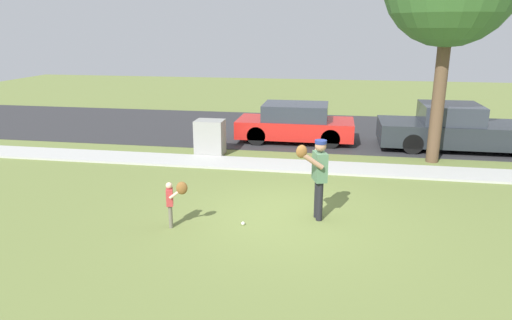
# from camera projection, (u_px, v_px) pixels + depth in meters

# --- Properties ---
(ground_plane) EXTENTS (48.00, 48.00, 0.00)m
(ground_plane) POSITION_uv_depth(u_px,v_px,m) (301.00, 168.00, 13.10)
(ground_plane) COLOR olive
(sidewalk_strip) EXTENTS (36.00, 1.20, 0.06)m
(sidewalk_strip) POSITION_uv_depth(u_px,v_px,m) (302.00, 166.00, 13.19)
(sidewalk_strip) COLOR #B2B2AD
(sidewalk_strip) RESTS_ON ground
(road_surface) EXTENTS (36.00, 6.80, 0.02)m
(road_surface) POSITION_uv_depth(u_px,v_px,m) (311.00, 130.00, 17.93)
(road_surface) COLOR #2D2D30
(road_surface) RESTS_ON ground
(person_adult) EXTENTS (0.65, 0.77, 1.69)m
(person_adult) POSITION_uv_depth(u_px,v_px,m) (318.00, 171.00, 9.33)
(person_adult) COLOR black
(person_adult) RESTS_ON ground
(person_child) EXTENTS (0.50, 0.32, 0.99)m
(person_child) POSITION_uv_depth(u_px,v_px,m) (174.00, 197.00, 9.03)
(person_child) COLOR #6B6656
(person_child) RESTS_ON ground
(baseball) EXTENTS (0.07, 0.07, 0.07)m
(baseball) POSITION_uv_depth(u_px,v_px,m) (243.00, 223.00, 9.31)
(baseball) COLOR white
(baseball) RESTS_ON ground
(utility_cabinet) EXTENTS (0.88, 0.68, 1.09)m
(utility_cabinet) POSITION_uv_depth(u_px,v_px,m) (210.00, 137.00, 14.43)
(utility_cabinet) COLOR gray
(utility_cabinet) RESTS_ON ground
(parked_hatchback_red) EXTENTS (4.00, 1.75, 1.33)m
(parked_hatchback_red) POSITION_uv_depth(u_px,v_px,m) (295.00, 123.00, 16.00)
(parked_hatchback_red) COLOR red
(parked_hatchback_red) RESTS_ON road_surface
(parked_pickup_dark) EXTENTS (5.20, 1.95, 1.48)m
(parked_pickup_dark) POSITION_uv_depth(u_px,v_px,m) (458.00, 129.00, 14.96)
(parked_pickup_dark) COLOR #23282D
(parked_pickup_dark) RESTS_ON road_surface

